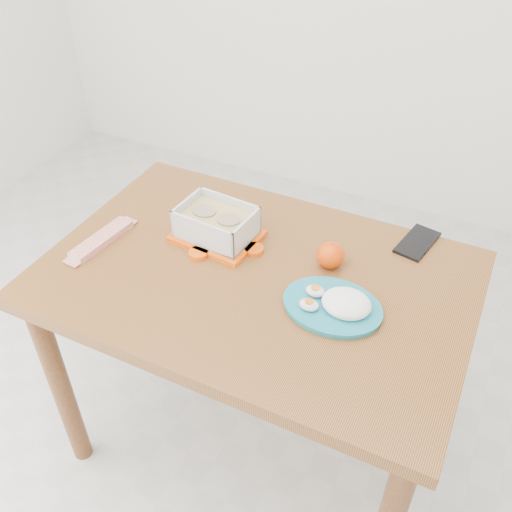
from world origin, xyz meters
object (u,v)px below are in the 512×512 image
at_px(rice_plate, 337,304).
at_px(smartphone, 417,242).
at_px(dining_table, 256,303).
at_px(food_container, 217,224).
at_px(orange_fruit, 331,255).

bearing_deg(rice_plate, smartphone, 72.25).
height_order(dining_table, food_container, food_container).
bearing_deg(smartphone, dining_table, -127.24).
bearing_deg(dining_table, rice_plate, -8.58).
distance_m(rice_plate, smartphone, 0.37).
distance_m(orange_fruit, smartphone, 0.27).
relative_size(dining_table, rice_plate, 4.51).
bearing_deg(orange_fruit, rice_plate, -65.08).
relative_size(orange_fruit, smartphone, 0.47).
relative_size(dining_table, orange_fruit, 15.44).
bearing_deg(dining_table, smartphone, 41.67).
xyz_separation_m(dining_table, orange_fruit, (0.16, 0.11, 0.14)).
relative_size(dining_table, smartphone, 7.32).
distance_m(food_container, rice_plate, 0.42).
relative_size(rice_plate, smartphone, 1.62).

